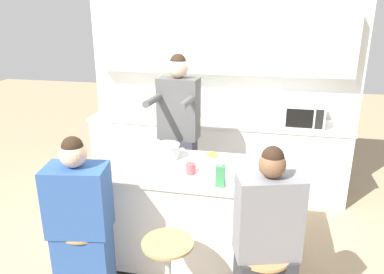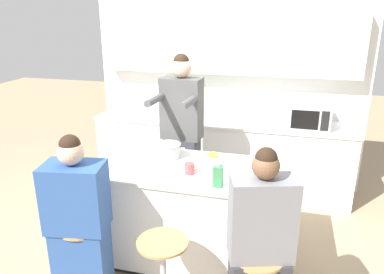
{
  "view_description": "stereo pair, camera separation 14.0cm",
  "coord_description": "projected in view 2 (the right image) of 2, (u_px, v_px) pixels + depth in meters",
  "views": [
    {
      "loc": [
        0.64,
        -2.88,
        2.2
      ],
      "look_at": [
        0.0,
        0.08,
        1.17
      ],
      "focal_mm": 35.0,
      "sensor_mm": 36.0,
      "label": 1
    },
    {
      "loc": [
        0.77,
        -2.85,
        2.2
      ],
      "look_at": [
        0.0,
        0.08,
        1.17
      ],
      "focal_mm": 35.0,
      "sensor_mm": 36.0,
      "label": 2
    }
  ],
  "objects": [
    {
      "name": "ground_plane",
      "position": [
        190.0,
        257.0,
        3.51
      ],
      "size": [
        16.0,
        16.0,
        0.0
      ],
      "primitive_type": "plane",
      "color": "tan"
    },
    {
      "name": "wall_back",
      "position": [
        227.0,
        65.0,
        4.65
      ],
      "size": [
        3.41,
        0.22,
        2.7
      ],
      "color": "silver",
      "rests_on": "ground_plane"
    },
    {
      "name": "back_counter",
      "position": [
        221.0,
        155.0,
        4.74
      ],
      "size": [
        3.16,
        0.6,
        0.91
      ],
      "color": "white",
      "rests_on": "ground_plane"
    },
    {
      "name": "kitchen_island",
      "position": [
        190.0,
        214.0,
        3.36
      ],
      "size": [
        1.65,
        0.83,
        0.92
      ],
      "color": "black",
      "rests_on": "ground_plane"
    },
    {
      "name": "bar_stool_leftmost",
      "position": [
        85.0,
        259.0,
        2.92
      ],
      "size": [
        0.38,
        0.38,
        0.66
      ],
      "color": "tan",
      "rests_on": "ground_plane"
    },
    {
      "name": "person_cooking",
      "position": [
        182.0,
        141.0,
        3.91
      ],
      "size": [
        0.45,
        0.59,
        1.8
      ],
      "rotation": [
        0.0,
        0.0,
        -0.07
      ],
      "color": "#383842",
      "rests_on": "ground_plane"
    },
    {
      "name": "person_wrapped_blanket",
      "position": [
        79.0,
        228.0,
        2.79
      ],
      "size": [
        0.48,
        0.36,
        1.39
      ],
      "rotation": [
        0.0,
        0.0,
        0.17
      ],
      "color": "#2D5193",
      "rests_on": "ground_plane"
    },
    {
      "name": "person_seated_near",
      "position": [
        259.0,
        258.0,
        2.47
      ],
      "size": [
        0.46,
        0.36,
        1.42
      ],
      "rotation": [
        0.0,
        0.0,
        0.29
      ],
      "color": "#333338",
      "rests_on": "ground_plane"
    },
    {
      "name": "cooking_pot",
      "position": [
        168.0,
        151.0,
        3.41
      ],
      "size": [
        0.32,
        0.23,
        0.13
      ],
      "color": "#B7BABC",
      "rests_on": "kitchen_island"
    },
    {
      "name": "fruit_bowl",
      "position": [
        110.0,
        166.0,
        3.17
      ],
      "size": [
        0.22,
        0.22,
        0.06
      ],
      "color": "white",
      "rests_on": "kitchen_island"
    },
    {
      "name": "coffee_cup_near",
      "position": [
        190.0,
        169.0,
        3.07
      ],
      "size": [
        0.11,
        0.08,
        0.09
      ],
      "color": "#DB4C51",
      "rests_on": "kitchen_island"
    },
    {
      "name": "coffee_cup_far",
      "position": [
        260.0,
        177.0,
        2.93
      ],
      "size": [
        0.11,
        0.08,
        0.09
      ],
      "color": "#DB4C51",
      "rests_on": "kitchen_island"
    },
    {
      "name": "banana_bunch",
      "position": [
        213.0,
        155.0,
        3.43
      ],
      "size": [
        0.15,
        0.11,
        0.05
      ],
      "color": "yellow",
      "rests_on": "kitchen_island"
    },
    {
      "name": "juice_carton",
      "position": [
        218.0,
        176.0,
        2.84
      ],
      "size": [
        0.07,
        0.07,
        0.18
      ],
      "color": "#38844C",
      "rests_on": "kitchen_island"
    },
    {
      "name": "microwave",
      "position": [
        308.0,
        115.0,
        4.27
      ],
      "size": [
        0.47,
        0.4,
        0.28
      ],
      "color": "white",
      "rests_on": "back_counter"
    },
    {
      "name": "potted_plant",
      "position": [
        189.0,
        105.0,
        4.63
      ],
      "size": [
        0.23,
        0.23,
        0.3
      ],
      "color": "#A86042",
      "rests_on": "back_counter"
    }
  ]
}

